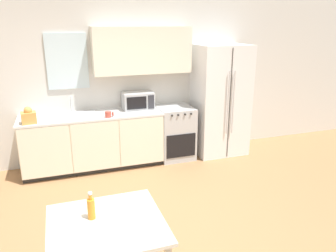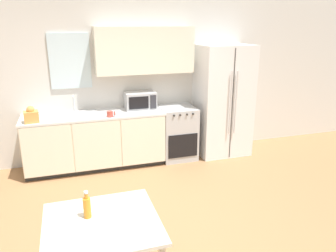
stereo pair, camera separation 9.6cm
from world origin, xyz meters
name	(u,v)px [view 1 (the left image)]	position (x,y,z in m)	size (l,w,h in m)	color
ground_plane	(156,232)	(0.00, 0.00, 0.00)	(12.00, 12.00, 0.00)	#9E7047
wall_back	(118,76)	(0.06, 2.33, 1.43)	(12.00, 0.38, 2.70)	silver
kitchen_counter	(94,141)	(-0.44, 2.01, 0.45)	(2.19, 0.66, 0.89)	#333333
oven_range	(175,132)	(0.94, 2.01, 0.45)	(0.58, 0.66, 0.90)	#B7BABC
refrigerator	(220,100)	(1.79, 1.99, 0.96)	(0.89, 0.73, 1.92)	white
kitchen_sink	(73,115)	(-0.73, 2.02, 0.91)	(0.69, 0.46, 0.28)	#B7BABC
microwave	(138,101)	(0.34, 2.13, 1.03)	(0.50, 0.34, 0.28)	#B7BABC
coffee_mug	(109,114)	(-0.21, 1.77, 0.94)	(0.13, 0.09, 0.09)	#BF4C3F
grocery_bag_0	(29,116)	(-1.33, 1.82, 0.99)	(0.22, 0.19, 0.24)	#DB994C
dining_table	(107,235)	(-0.64, -0.74, 0.61)	(0.92, 0.86, 0.73)	beige
drink_bottle	(91,208)	(-0.74, -0.64, 0.82)	(0.06, 0.06, 0.24)	orange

